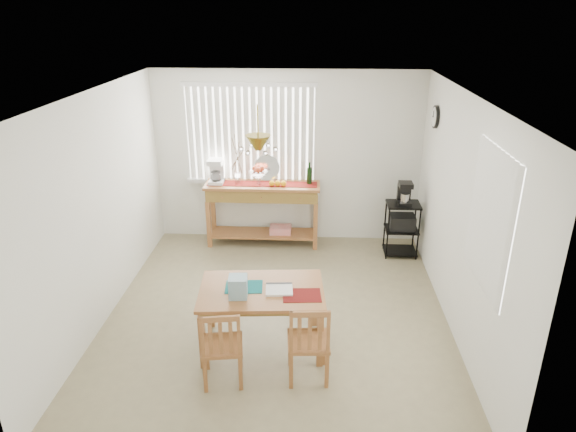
# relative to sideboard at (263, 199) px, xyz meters

# --- Properties ---
(ground) EXTENTS (4.00, 4.50, 0.01)m
(ground) POSITION_rel_sideboard_xyz_m (0.35, -1.99, -0.73)
(ground) COLOR gray
(room_shell) EXTENTS (4.20, 4.70, 2.70)m
(room_shell) POSITION_rel_sideboard_xyz_m (0.35, -1.97, 0.97)
(room_shell) COLOR white
(room_shell) RESTS_ON ground
(sideboard) EXTENTS (1.71, 0.48, 0.96)m
(sideboard) POSITION_rel_sideboard_xyz_m (0.00, 0.00, 0.00)
(sideboard) COLOR #A56837
(sideboard) RESTS_ON ground
(sideboard_items) EXTENTS (1.63, 0.41, 0.74)m
(sideboard_items) POSITION_rel_sideboard_xyz_m (-0.29, 0.02, 0.39)
(sideboard_items) COLOR maroon
(sideboard_items) RESTS_ON sideboard
(wire_cart) EXTENTS (0.47, 0.38, 0.80)m
(wire_cart) POSITION_rel_sideboard_xyz_m (2.04, -0.28, -0.24)
(wire_cart) COLOR black
(wire_cart) RESTS_ON ground
(cart_items) EXTENTS (0.19, 0.23, 0.33)m
(cart_items) POSITION_rel_sideboard_xyz_m (2.04, -0.28, 0.23)
(cart_items) COLOR black
(cart_items) RESTS_ON wire_cart
(dining_table) EXTENTS (1.35, 0.93, 0.69)m
(dining_table) POSITION_rel_sideboard_xyz_m (0.23, -2.58, -0.11)
(dining_table) COLOR #A56837
(dining_table) RESTS_ON ground
(table_items) EXTENTS (1.02, 0.44, 0.22)m
(table_items) POSITION_rel_sideboard_xyz_m (0.12, -2.70, 0.05)
(table_items) COLOR #146B70
(table_items) RESTS_ON dining_table
(chair_left) EXTENTS (0.44, 0.44, 0.84)m
(chair_left) POSITION_rel_sideboard_xyz_m (-0.09, -3.20, -0.31)
(chair_left) COLOR #A56837
(chair_left) RESTS_ON ground
(chair_right) EXTENTS (0.43, 0.43, 0.87)m
(chair_right) POSITION_rel_sideboard_xyz_m (0.74, -3.11, -0.30)
(chair_right) COLOR #A56837
(chair_right) RESTS_ON ground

